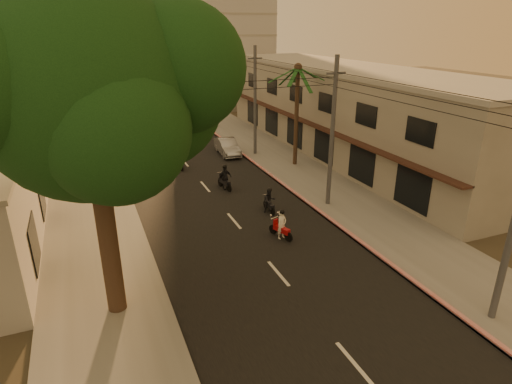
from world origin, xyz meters
TOP-DOWN VIEW (x-y plane):
  - ground at (0.00, 0.00)m, footprint 160.00×160.00m
  - road at (0.00, 20.00)m, footprint 10.00×140.00m
  - sidewalk_right at (7.50, 20.00)m, footprint 5.00×140.00m
  - sidewalk_left at (-7.50, 20.00)m, footprint 5.00×140.00m
  - curb_stripe at (5.10, 15.00)m, footprint 0.20×60.00m
  - shophouse_row at (13.95, 18.00)m, footprint 8.80×34.20m
  - distant_tower at (16.00, 56.00)m, footprint 12.10×12.10m
  - broadleaf_tree at (-6.61, 2.14)m, footprint 9.60×8.70m
  - palm_tree at (8.00, 16.00)m, footprint 5.00×5.00m
  - utility_poles at (6.20, 20.00)m, footprint 1.20×48.26m
  - filler_right at (14.00, 45.00)m, footprint 8.00×14.00m
  - filler_left_near at (-14.00, 34.00)m, footprint 8.00×14.00m
  - filler_left_far at (-14.00, 52.00)m, footprint 8.00×14.00m
  - scooter_red at (1.62, 5.09)m, footprint 0.89×1.63m
  - scooter_mid_a at (2.40, 8.40)m, footprint 0.75×1.61m
  - scooter_mid_b at (1.14, 13.04)m, footprint 1.13×1.81m
  - scooter_far_a at (-0.73, 18.49)m, footprint 0.78×1.64m
  - scooter_far_b at (1.42, 27.66)m, footprint 1.21×1.61m
  - parked_car at (4.02, 20.98)m, footprint 1.92×4.31m

SIDE VIEW (x-z plane):
  - ground at x=0.00m, z-range 0.00..0.00m
  - road at x=0.00m, z-range 0.00..0.02m
  - sidewalk_right at x=7.50m, z-range 0.00..0.12m
  - sidewalk_left at x=-7.50m, z-range 0.00..0.12m
  - curb_stripe at x=5.10m, z-range 0.00..0.20m
  - parked_car at x=4.02m, z-range 0.00..1.37m
  - scooter_mid_a at x=2.40m, z-range -0.08..1.50m
  - scooter_far_a at x=-0.73m, z-range -0.08..1.52m
  - scooter_far_b at x=1.42m, z-range -0.06..1.53m
  - scooter_red at x=1.62m, z-range -0.09..1.57m
  - scooter_mid_b at x=1.14m, z-range -0.09..1.70m
  - filler_left_near at x=-14.00m, z-range 0.00..4.40m
  - filler_right at x=14.00m, z-range 0.00..6.00m
  - filler_left_far at x=-14.00m, z-range 0.00..7.00m
  - shophouse_row at x=13.95m, z-range 0.00..7.30m
  - utility_poles at x=6.20m, z-range 2.04..11.04m
  - palm_tree at x=8.00m, z-range 3.05..11.25m
  - broadleaf_tree at x=-6.61m, z-range 2.43..14.53m
  - distant_tower at x=16.00m, z-range 0.00..28.00m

